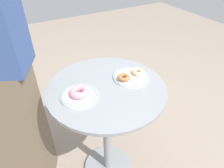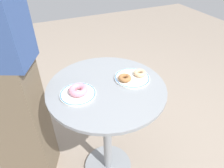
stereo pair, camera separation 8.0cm
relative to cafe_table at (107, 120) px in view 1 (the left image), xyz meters
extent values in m
cube|color=gray|center=(0.00, 0.00, -0.53)|extent=(7.00, 7.00, 0.02)
cylinder|color=gray|center=(0.00, 0.00, 0.24)|extent=(0.64, 0.64, 0.02)
cylinder|color=gray|center=(0.00, 0.00, -0.13)|extent=(0.06, 0.06, 0.73)
cylinder|color=gray|center=(0.00, 0.00, -0.51)|extent=(0.35, 0.35, 0.03)
cylinder|color=white|center=(-0.16, -0.01, 0.26)|extent=(0.18, 0.18, 0.01)
torus|color=#3D75BC|center=(-0.16, -0.01, 0.26)|extent=(0.18, 0.18, 0.01)
cylinder|color=white|center=(0.16, 0.01, 0.26)|extent=(0.20, 0.20, 0.01)
torus|color=#3D75BC|center=(0.16, 0.01, 0.26)|extent=(0.19, 0.19, 0.01)
torus|color=pink|center=(-0.15, -0.01, 0.28)|extent=(0.14, 0.14, 0.03)
torus|color=#E0B789|center=(0.21, 0.01, 0.28)|extent=(0.08, 0.08, 0.02)
torus|color=#A36B3D|center=(0.11, 0.00, 0.28)|extent=(0.07, 0.07, 0.02)
cube|color=brown|center=(-0.51, 0.23, -0.06)|extent=(0.40, 0.34, 0.91)
camera|label=1|loc=(-0.39, -0.76, 0.90)|focal=32.07mm
camera|label=2|loc=(-0.32, -0.79, 0.90)|focal=32.07mm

